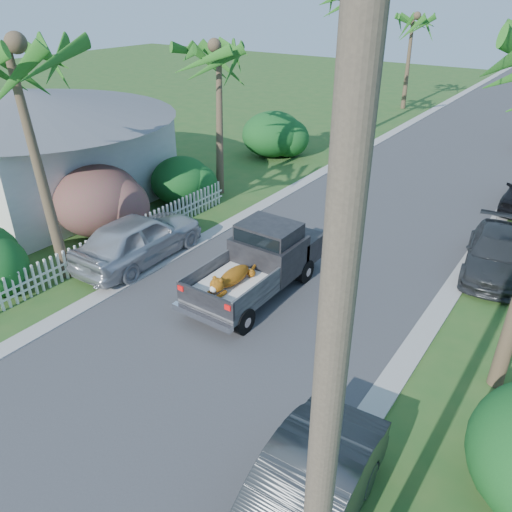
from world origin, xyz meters
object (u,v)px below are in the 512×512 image
Objects in this scene: palm_l_d at (414,16)px; utility_pole_a at (322,465)px; palm_l_a at (12,45)px; house_left at (34,149)px; parked_car_rn at (300,507)px; palm_l_b at (217,47)px; parked_car_rm at (495,254)px; parked_car_ln at (139,238)px; pickup_truck at (263,259)px.

utility_pole_a reaches higher than palm_l_d.
palm_l_a is 0.91× the size of house_left.
utility_pole_a is at bearing -62.94° from parked_car_rn.
house_left is (-6.20, -5.00, -4.03)m from palm_l_b.
palm_l_d is at bearing 89.22° from palm_l_b.
parked_car_rn is 1.03× the size of parked_car_rm.
parked_car_rm is at bearing -63.06° from palm_l_d.
palm_l_d is (-1.50, 28.69, 5.62)m from parked_car_ln.
palm_l_d reaches higher than house_left.
palm_l_d is 0.86× the size of utility_pole_a.
house_left is (-8.00, 1.69, 1.29)m from parked_car_ln.
pickup_truck is 1.13× the size of parked_car_rn.
palm_l_b is 0.82× the size of house_left.
house_left is 20.81m from utility_pole_a.
parked_car_rn is at bearing -22.00° from house_left.
pickup_truck is 12.50m from house_left.
palm_l_d reaches higher than parked_car_ln.
utility_pole_a is (1.20, -1.97, 3.85)m from parked_car_rn.
pickup_truck is 9.92m from palm_l_b.
parked_car_ln is at bearing -11.95° from house_left.
parked_car_rm is 0.59× the size of palm_l_b.
palm_l_b is 8.92m from house_left.
parked_car_rn reaches higher than parked_car_rm.
utility_pole_a is at bearing -25.82° from house_left.
parked_car_ln is at bearing 146.22° from parked_car_rn.
pickup_truck is 28.91m from palm_l_d.
parked_car_ln is 29.28m from palm_l_d.
parked_car_rm is at bearing 36.78° from palm_l_a.
parked_car_rm is 0.54× the size of palm_l_a.
palm_l_a is 1.06× the size of palm_l_d.
parked_car_rn is 0.50× the size of house_left.
palm_l_a reaches higher than palm_l_d.
pickup_truck is 0.57× the size of utility_pole_a.
palm_l_d is 28.11m from house_left.
palm_l_b is (-6.22, 5.77, 5.14)m from pickup_truck.
palm_l_d reaches higher than pickup_truck.
parked_car_rn is at bearing -100.94° from parked_car_rm.
palm_l_d is (0.30, 22.00, 0.29)m from palm_l_b.
utility_pole_a is (0.60, -13.37, 3.96)m from parked_car_rm.
house_left reaches higher than parked_car_rn.
palm_l_b is at bearing 128.76° from parked_car_rn.
parked_car_rm is 26.04m from palm_l_d.
parked_car_ln reaches higher than parked_car_rm.
parked_car_ln is at bearing -168.23° from pickup_truck.
parked_car_rn is 0.50× the size of utility_pole_a.
parked_car_ln is at bearing -74.95° from palm_l_b.
parked_car_rn is at bearing -72.23° from palm_l_d.
palm_l_b reaches higher than parked_car_rn.
palm_l_d is 0.86× the size of house_left.
house_left is at bearing 153.80° from parked_car_rn.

